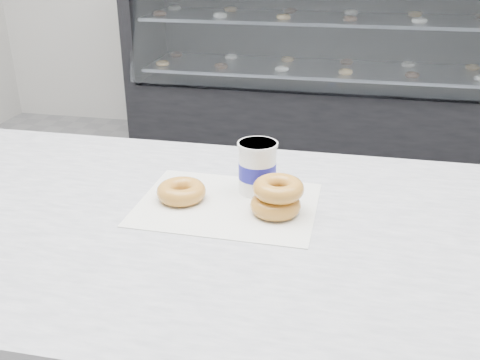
% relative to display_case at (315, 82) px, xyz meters
% --- Properties ---
extents(display_case, '(2.40, 0.74, 1.25)m').
position_rel_display_case_xyz_m(display_case, '(0.00, 0.00, 0.00)').
color(display_case, black).
rests_on(display_case, ground).
extents(wax_paper, '(0.34, 0.27, 0.00)m').
position_rel_display_case_xyz_m(wax_paper, '(0.02, -2.65, 0.41)').
color(wax_paper, silver).
rests_on(wax_paper, counter).
extents(donut_single, '(0.11, 0.11, 0.03)m').
position_rel_display_case_xyz_m(donut_single, '(-0.07, -2.65, 0.43)').
color(donut_single, gold).
rests_on(donut_single, wax_paper).
extents(donut_stack, '(0.11, 0.11, 0.07)m').
position_rel_display_case_xyz_m(donut_stack, '(0.12, -2.67, 0.44)').
color(donut_stack, gold).
rests_on(donut_stack, wax_paper).
extents(coffee_cup, '(0.09, 0.09, 0.11)m').
position_rel_display_case_xyz_m(coffee_cup, '(0.07, -2.59, 0.46)').
color(coffee_cup, white).
rests_on(coffee_cup, counter).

